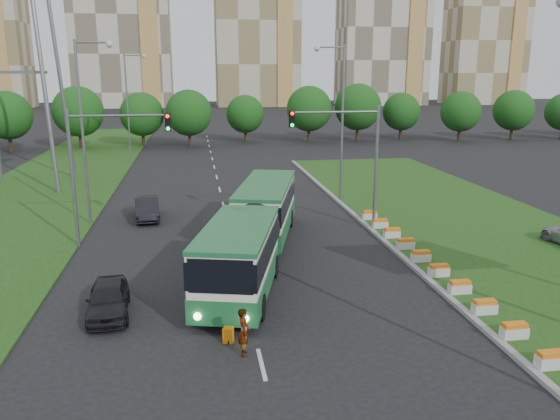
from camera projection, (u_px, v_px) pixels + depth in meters
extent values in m
plane|color=black|center=(310.00, 293.00, 25.35)|extent=(360.00, 360.00, 0.00)
cube|color=#1B4112|center=(482.00, 231.00, 34.95)|extent=(14.00, 60.00, 0.15)
cube|color=gray|center=(378.00, 236.00, 33.90)|extent=(0.30, 60.00, 0.18)
cube|color=#1B4112|center=(43.00, 192.00, 46.57)|extent=(12.00, 110.00, 0.10)
cylinder|color=slate|center=(376.00, 168.00, 34.92)|extent=(0.20, 0.20, 8.00)
cylinder|color=slate|center=(336.00, 112.00, 33.62)|extent=(5.50, 0.14, 0.14)
cube|color=black|center=(292.00, 119.00, 33.31)|extent=(0.32, 0.32, 1.00)
cylinder|color=slate|center=(73.00, 180.00, 31.18)|extent=(0.20, 0.20, 8.00)
cylinder|color=slate|center=(118.00, 116.00, 30.72)|extent=(5.50, 0.14, 0.14)
cube|color=black|center=(168.00, 122.00, 31.23)|extent=(0.32, 0.32, 1.00)
cube|color=beige|center=(120.00, 16.00, 158.95)|extent=(28.00, 15.00, 52.00)
cube|color=#BDB698|center=(257.00, 22.00, 165.22)|extent=(25.00, 15.00, 50.00)
cube|color=beige|center=(383.00, 29.00, 171.62)|extent=(27.00, 15.00, 47.00)
cube|color=#BDB698|center=(485.00, 41.00, 177.74)|extent=(24.00, 14.00, 40.00)
cube|color=white|center=(264.00, 258.00, 24.33)|extent=(2.74, 7.55, 2.95)
cube|color=white|center=(244.00, 207.00, 33.61)|extent=(2.74, 9.19, 2.95)
cylinder|color=black|center=(253.00, 231.00, 28.59)|extent=(2.74, 1.37, 2.74)
cube|color=#1D6535|center=(264.00, 279.00, 24.57)|extent=(2.82, 7.61, 1.04)
cube|color=#1D6535|center=(244.00, 222.00, 33.85)|extent=(2.82, 9.25, 1.04)
cube|color=black|center=(264.00, 247.00, 24.21)|extent=(2.82, 7.61, 1.15)
cube|color=black|center=(244.00, 199.00, 33.49)|extent=(2.82, 9.25, 1.15)
imported|color=black|center=(108.00, 299.00, 22.95)|extent=(2.01, 4.28, 1.42)
imported|color=black|center=(147.00, 208.00, 38.09)|extent=(2.06, 4.68, 1.49)
imported|color=gray|center=(244.00, 332.00, 19.58)|extent=(0.45, 0.67, 1.80)
cube|color=orange|center=(228.00, 335.00, 20.63)|extent=(0.36, 0.31, 0.61)
cylinder|color=black|center=(229.00, 342.00, 20.54)|extent=(0.04, 0.14, 0.14)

